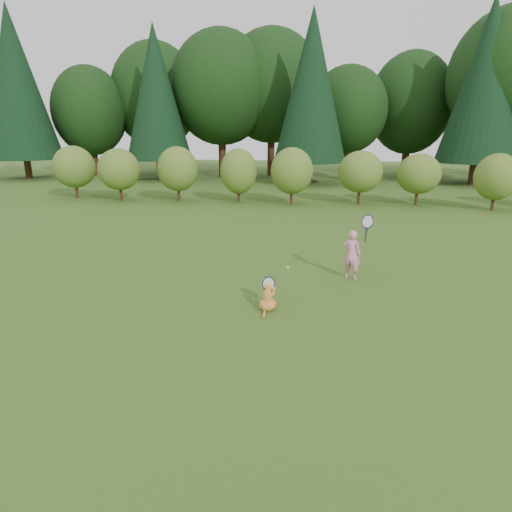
# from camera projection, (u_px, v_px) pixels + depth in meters

# --- Properties ---
(ground) EXTENTS (100.00, 100.00, 0.00)m
(ground) POSITION_uv_depth(u_px,v_px,m) (240.00, 297.00, 9.12)
(ground) COLOR #325317
(ground) RESTS_ON ground
(shrub_row) EXTENTS (28.00, 3.00, 2.80)m
(shrub_row) POSITION_uv_depth(u_px,v_px,m) (295.00, 175.00, 21.05)
(shrub_row) COLOR #5B7223
(shrub_row) RESTS_ON ground
(woodland_backdrop) EXTENTS (48.00, 10.00, 15.00)m
(woodland_backdrop) POSITION_uv_depth(u_px,v_px,m) (310.00, 71.00, 28.85)
(woodland_backdrop) COLOR black
(woodland_backdrop) RESTS_ON ground
(child) EXTENTS (0.72, 0.52, 1.77)m
(child) POSITION_uv_depth(u_px,v_px,m) (352.00, 253.00, 10.15)
(child) COLOR pink
(child) RESTS_ON ground
(cat) EXTENTS (0.52, 0.75, 0.75)m
(cat) POSITION_uv_depth(u_px,v_px,m) (268.00, 296.00, 8.41)
(cat) COLOR orange
(cat) RESTS_ON ground
(tennis_ball) EXTENTS (0.07, 0.07, 0.07)m
(tennis_ball) POSITION_uv_depth(u_px,v_px,m) (288.00, 268.00, 8.88)
(tennis_ball) COLOR #A9DA19
(tennis_ball) RESTS_ON ground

